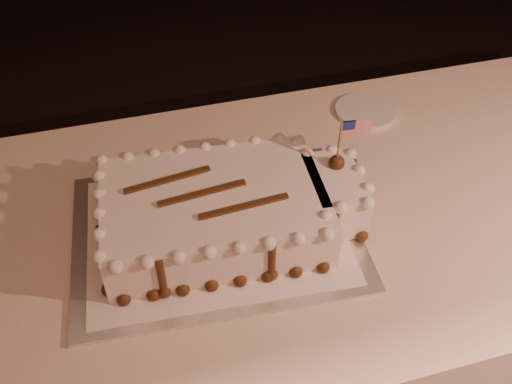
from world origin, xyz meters
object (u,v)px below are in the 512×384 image
object	(u,v)px
banquet_table	(259,324)
sheet_cake	(229,210)
side_plate	(366,111)
cake_board	(216,232)

from	to	relation	value
banquet_table	sheet_cake	xyz separation A→B (m)	(-0.07, -0.02, 0.43)
banquet_table	sheet_cake	size ratio (longest dim) A/B	4.63
banquet_table	sheet_cake	world-z (taller)	sheet_cake
side_plate	banquet_table	bearing A→B (deg)	-142.11
banquet_table	sheet_cake	bearing A→B (deg)	-160.51
cake_board	side_plate	size ratio (longest dim) A/B	3.65
cake_board	side_plate	xyz separation A→B (m)	(0.44, 0.29, 0.00)
banquet_table	cake_board	xyz separation A→B (m)	(-0.09, -0.02, 0.38)
side_plate	cake_board	bearing A→B (deg)	-146.63
sheet_cake	banquet_table	bearing A→B (deg)	19.49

